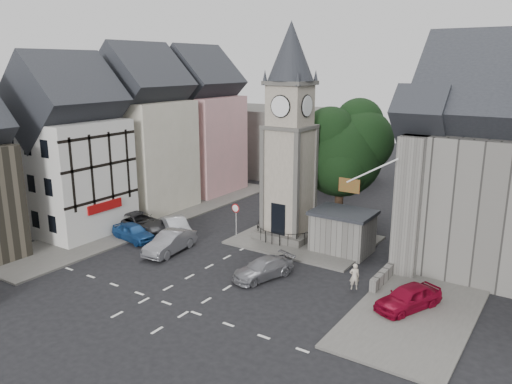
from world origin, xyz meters
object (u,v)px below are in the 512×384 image
Objects in this scene: car_east_red at (408,298)px; pedestrian at (354,276)px; car_west_blue at (133,232)px; stone_shelter at (343,231)px; clock_tower at (290,135)px.

pedestrian reaches higher than car_east_red.
stone_shelter is at bearing -56.99° from car_west_blue.
stone_shelter reaches higher than car_west_blue.
stone_shelter is 6.30m from pedestrian.
car_west_blue is at bearing -154.95° from stone_shelter.
pedestrian is at bearing -59.25° from stone_shelter.
car_west_blue is 0.96× the size of car_east_red.
car_east_red is (21.07, 0.58, 0.03)m from car_west_blue.
pedestrian is (3.20, -5.38, -0.72)m from stone_shelter.
stone_shelter is 1.03× the size of car_east_red.
car_east_red is at bearing -42.47° from stone_shelter.
clock_tower is 4.05× the size of car_west_blue.
clock_tower is 15.20m from car_east_red.
car_east_red is at bearing -29.94° from clock_tower.
car_west_blue is (-9.57, -7.21, -7.44)m from clock_tower.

